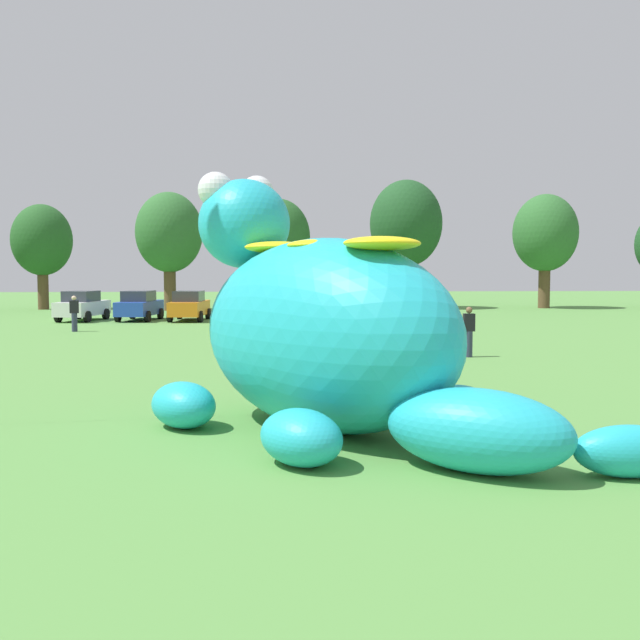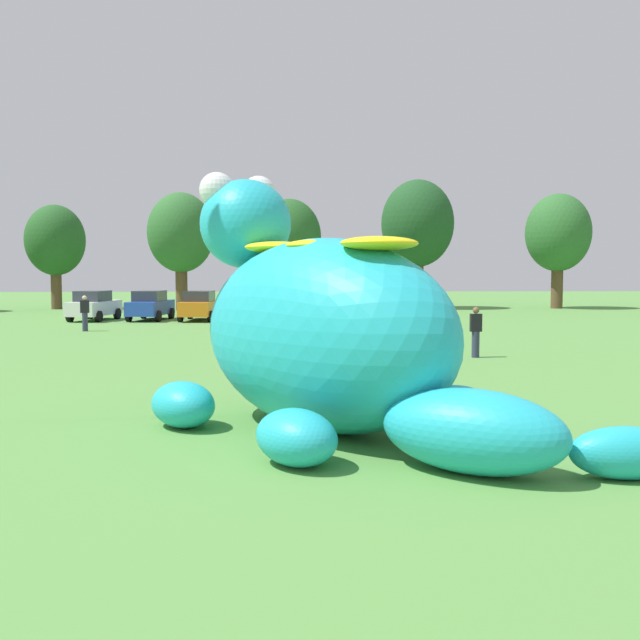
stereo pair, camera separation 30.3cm
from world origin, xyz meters
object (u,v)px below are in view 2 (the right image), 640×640
car_white (94,306)px  spectator_near_inflatable (428,310)px  giant_inflatable_creature (323,331)px  box_truck (315,292)px  spectator_wandering (476,332)px  car_blue (150,305)px  car_orange (200,306)px  spectator_mid_field (85,313)px  spectator_by_cars (402,309)px

car_white → spectator_near_inflatable: 19.16m
car_white → spectator_near_inflatable: (18.59, -4.61, -0.01)m
giant_inflatable_creature → box_truck: bearing=88.5°
spectator_wandering → car_blue: bearing=128.3°
car_blue → car_orange: same height
car_white → spectator_near_inflatable: bearing=-13.9°
giant_inflatable_creature → car_blue: bearing=106.9°
car_white → spectator_mid_field: car_white is taller
giant_inflatable_creature → spectator_mid_field: bearing=115.8°
giant_inflatable_creature → spectator_near_inflatable: (6.55, 24.41, -0.99)m
car_blue → spectator_by_cars: 14.60m
car_blue → car_orange: 2.93m
car_orange → car_white: bearing=177.3°
car_blue → spectator_near_inflatable: (15.37, -4.70, -0.01)m
car_blue → spectator_near_inflatable: 16.07m
spectator_wandering → spectator_mid_field: bearing=145.9°
giant_inflatable_creature → spectator_by_cars: giant_inflatable_creature is taller
car_white → spectator_wandering: car_white is taller
box_truck → spectator_near_inflatable: (5.76, -5.94, -0.75)m
spectator_mid_field → spectator_by_cars: (15.77, 3.55, 0.00)m
box_truck → spectator_near_inflatable: box_truck is taller
giant_inflatable_creature → spectator_by_cars: (5.26, 25.29, -0.99)m
spectator_near_inflatable → spectator_mid_field: (-17.06, -2.66, 0.00)m
car_blue → box_truck: bearing=7.4°
spectator_by_cars → spectator_wandering: size_ratio=1.00×
spectator_near_inflatable → spectator_mid_field: 17.26m
car_white → car_blue: (3.22, 0.09, 0.00)m
car_orange → spectator_near_inflatable: 13.20m
car_blue → spectator_wandering: car_blue is taller
giant_inflatable_creature → box_truck: 30.35m
car_white → car_orange: bearing=-2.7°
car_white → spectator_by_cars: size_ratio=2.53×
giant_inflatable_creature → box_truck: (0.79, 30.34, -0.24)m
box_truck → spectator_by_cars: bearing=-48.5°
car_white → box_truck: box_truck is taller
car_white → box_truck: bearing=5.9°
spectator_mid_field → car_white: bearing=101.9°
giant_inflatable_creature → spectator_wandering: giant_inflatable_creature is taller
car_orange → spectator_wandering: bearing=-57.2°
car_blue → car_orange: size_ratio=1.01×
giant_inflatable_creature → spectator_by_cars: bearing=78.2°
spectator_near_inflatable → car_orange: bearing=160.9°
box_truck → spectator_near_inflatable: 8.31m
car_white → car_orange: same height
giant_inflatable_creature → spectator_near_inflatable: giant_inflatable_creature is taller
box_truck → spectator_wandering: bearing=-76.1°
car_blue → giant_inflatable_creature: bearing=-73.1°
giant_inflatable_creature → car_orange: giant_inflatable_creature is taller
spectator_near_inflatable → spectator_by_cars: bearing=145.5°
car_blue → spectator_mid_field: size_ratio=2.50×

